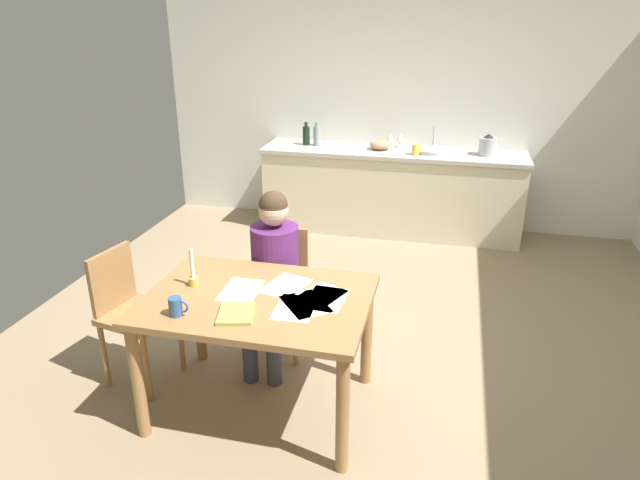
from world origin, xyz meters
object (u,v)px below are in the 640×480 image
Objects in this scene: coffee_mug at (176,307)px; candlestick at (193,276)px; wine_glass_by_kettle at (390,137)px; dining_table at (258,314)px; person_seated at (273,268)px; mixing_bowl at (380,145)px; book_magazine at (236,314)px; chair_at_table at (279,284)px; stovetop_kettle at (488,146)px; bottle_oil at (306,135)px; bottle_vinegar at (317,135)px; wine_glass_near_sink at (400,137)px; teacup_on_counter at (416,150)px; sink_unit at (432,150)px; chair_side_empty at (131,310)px.

coffee_mug is 0.36m from candlestick.
dining_table is at bearing -95.93° from wine_glass_by_kettle.
mixing_bowl is (0.35, 2.63, 0.27)m from person_seated.
mixing_bowl is (0.31, 3.40, 0.18)m from book_magazine.
chair_at_table is 3.94× the size of stovetop_kettle.
bottle_oil is at bearing 84.48° from book_magazine.
bottle_vinegar is 0.70m from mixing_bowl.
dining_table is 3.25m from bottle_vinegar.
wine_glass_near_sink reaches higher than candlestick.
mixing_bowl is 0.42m from teacup_on_counter.
wine_glass_by_kettle is at bearing 76.91° from candlestick.
stovetop_kettle is at bearing 60.48° from candlestick.
book_magazine is 3.42m from mixing_bowl.
sink_unit is (1.22, 3.12, 0.10)m from candlestick.
bottle_oil reaches higher than sink_unit.
mixing_bowl is at bearing 69.29° from chair_side_empty.
chair_side_empty is 3.18m from bottle_vinegar.
chair_side_empty is 3.46× the size of bottle_vinegar.
book_magazine is at bearing -20.94° from chair_side_empty.
coffee_mug is at bearing -107.11° from person_seated.
coffee_mug is 0.72× the size of wine_glass_by_kettle.
stovetop_kettle is 1.86× the size of teacup_on_counter.
bottle_oil is 1.90m from stovetop_kettle.
wine_glass_near_sink is (1.01, 0.11, 0.00)m from bottle_oil.
coffee_mug is 0.48× the size of candlestick.
teacup_on_counter reaches higher than coffee_mug.
book_magazine is at bearing -100.94° from dining_table.
coffee_mug is at bearing -88.68° from bottle_vinegar.
candlestick is 3.16m from bottle_vinegar.
dining_table is 5.81× the size of stovetop_kettle.
candlestick is 0.65× the size of sink_unit.
sink_unit reaches higher than chair_at_table.
bottle_vinegar is (-1.24, 0.03, 0.09)m from sink_unit.
wine_glass_by_kettle is at bearing 171.52° from stovetop_kettle.
dining_table is 11.49× the size of coffee_mug.
chair_side_empty is 0.58m from candlestick.
person_seated is 2.70m from bottle_vinegar.
teacup_on_counter is at bearing 62.07° from chair_side_empty.
mixing_bowl reaches higher than dining_table.
wine_glass_near_sink is at bearing 170.51° from stovetop_kettle.
wine_glass_by_kettle reaches higher than book_magazine.
chair_side_empty is 3.33m from teacup_on_counter.
chair_at_table is at bearing -109.98° from sink_unit.
teacup_on_counter reaches higher than chair_side_empty.
chair_at_table is 3.72× the size of candlestick.
sink_unit is at bearing 68.62° from candlestick.
chair_side_empty is at bearing -110.71° from mixing_bowl.
chair_at_table is at bearing -99.49° from wine_glass_by_kettle.
stovetop_kettle is 1.02m from wine_glass_by_kettle.
chair_at_table reaches higher than book_magazine.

